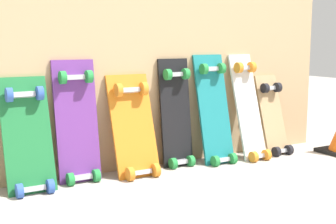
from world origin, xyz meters
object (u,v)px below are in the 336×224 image
at_px(skateboard_teal, 215,115).
at_px(skateboard_natural, 273,120).
at_px(skateboard_white, 249,112).
at_px(skateboard_orange, 134,131).
at_px(skateboard_green, 28,142).
at_px(skateboard_black, 176,118).
at_px(skateboard_purple, 77,127).

height_order(skateboard_teal, skateboard_natural, skateboard_teal).
bearing_deg(skateboard_white, skateboard_orange, 179.00).
distance_m(skateboard_white, skateboard_natural, 0.22).
bearing_deg(skateboard_orange, skateboard_white, -1.00).
height_order(skateboard_green, skateboard_orange, skateboard_green).
bearing_deg(skateboard_green, skateboard_black, 3.06).
xyz_separation_m(skateboard_purple, skateboard_black, (0.58, 0.01, -0.00)).
relative_size(skateboard_purple, skateboard_black, 1.01).
distance_m(skateboard_purple, skateboard_teal, 0.82).
bearing_deg(skateboard_purple, skateboard_white, -3.17).
distance_m(skateboard_black, skateboard_teal, 0.24).
distance_m(skateboard_green, skateboard_natural, 1.53).
bearing_deg(skateboard_white, skateboard_green, 179.11).
relative_size(skateboard_green, skateboard_orange, 1.02).
relative_size(skateboard_purple, skateboard_white, 0.98).
relative_size(skateboard_teal, skateboard_white, 1.00).
distance_m(skateboard_green, skateboard_purple, 0.26).
height_order(skateboard_purple, skateboard_orange, skateboard_purple).
height_order(skateboard_black, skateboard_white, skateboard_white).
bearing_deg(skateboard_natural, skateboard_purple, 178.11).
bearing_deg(skateboard_green, skateboard_natural, -0.14).
xyz_separation_m(skateboard_purple, skateboard_natural, (1.27, -0.04, -0.06)).
height_order(skateboard_orange, skateboard_black, skateboard_black).
bearing_deg(skateboard_purple, skateboard_natural, -1.89).
distance_m(skateboard_green, skateboard_teal, 1.08).
xyz_separation_m(skateboard_purple, skateboard_white, (1.06, -0.06, 0.00)).
relative_size(skateboard_purple, skateboard_teal, 0.97).
bearing_deg(skateboard_white, skateboard_black, 172.16).
bearing_deg(skateboard_black, skateboard_green, -176.94).
height_order(skateboard_purple, skateboard_white, skateboard_white).
bearing_deg(skateboard_natural, skateboard_white, -175.50).
height_order(skateboard_green, skateboard_white, skateboard_white).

